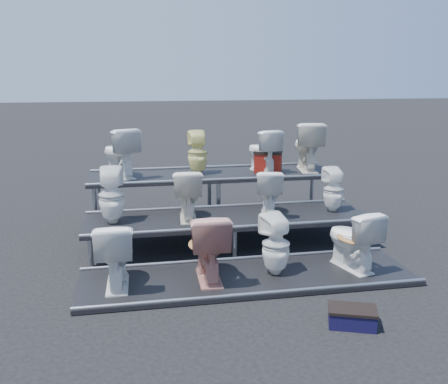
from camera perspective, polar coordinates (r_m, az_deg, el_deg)
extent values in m
plane|color=black|center=(7.59, 0.46, -6.16)|extent=(80.00, 80.00, 0.00)
cube|color=black|center=(6.40, 2.75, -9.74)|extent=(4.20, 1.20, 0.06)
cube|color=black|center=(7.52, 0.47, -4.50)|extent=(4.20, 1.20, 0.46)
cube|color=black|center=(8.69, -1.19, -0.65)|extent=(4.20, 1.20, 0.86)
imported|color=white|center=(6.09, -12.32, -6.89)|extent=(0.47, 0.80, 0.81)
imported|color=tan|center=(6.14, -1.84, -6.15)|extent=(0.50, 0.86, 0.86)
imported|color=white|center=(6.33, 5.94, -5.97)|extent=(0.42, 0.43, 0.78)
imported|color=white|center=(6.69, 14.46, -5.20)|extent=(0.62, 0.87, 0.80)
imported|color=white|center=(7.22, -12.75, -0.39)|extent=(0.38, 0.39, 0.80)
imported|color=silver|center=(7.27, -4.20, -0.24)|extent=(0.47, 0.76, 0.75)
imported|color=white|center=(7.50, 5.16, 0.00)|extent=(0.54, 0.76, 0.70)
imported|color=white|center=(7.84, 12.40, 0.27)|extent=(0.31, 0.32, 0.68)
imported|color=white|center=(8.42, -11.86, 4.43)|extent=(0.74, 0.92, 0.82)
imported|color=#E6DF8A|center=(8.49, -3.04, 4.52)|extent=(0.34, 0.35, 0.74)
imported|color=white|center=(8.72, 4.42, 4.74)|extent=(0.58, 0.81, 0.75)
imported|color=silver|center=(8.95, 9.50, 5.20)|extent=(0.61, 0.91, 0.86)
cube|color=maroon|center=(8.74, 5.07, 3.36)|extent=(0.56, 0.50, 0.33)
cube|color=black|center=(5.47, 14.43, -13.80)|extent=(0.54, 0.43, 0.17)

